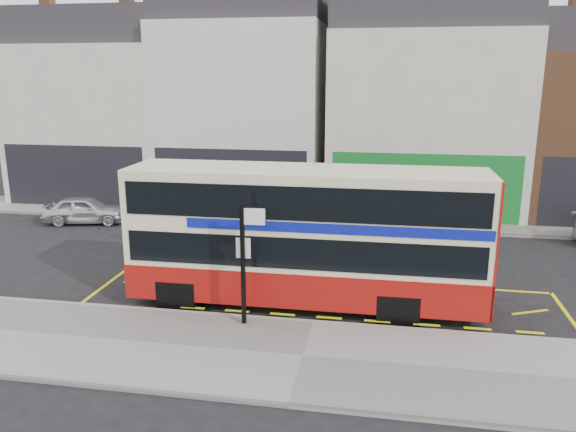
% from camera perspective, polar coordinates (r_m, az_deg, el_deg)
% --- Properties ---
extents(ground, '(120.00, 120.00, 0.00)m').
position_cam_1_polar(ground, '(15.81, 2.77, -10.53)').
color(ground, black).
rests_on(ground, ground).
extents(pavement, '(40.00, 4.00, 0.15)m').
position_cam_1_polar(pavement, '(13.74, 1.51, -14.22)').
color(pavement, gray).
rests_on(pavement, ground).
extents(kerb, '(40.00, 0.15, 0.15)m').
position_cam_1_polar(kerb, '(15.44, 2.59, -10.85)').
color(kerb, gray).
rests_on(kerb, ground).
extents(far_pavement, '(50.00, 3.00, 0.15)m').
position_cam_1_polar(far_pavement, '(26.14, 5.83, -0.31)').
color(far_pavement, gray).
rests_on(far_pavement, ground).
extents(road_markings, '(14.00, 3.40, 0.01)m').
position_cam_1_polar(road_markings, '(17.27, 3.45, -8.31)').
color(road_markings, yellow).
rests_on(road_markings, ground).
extents(terrace_far_left, '(8.00, 8.01, 10.80)m').
position_cam_1_polar(terrace_far_left, '(33.02, -17.85, 10.48)').
color(terrace_far_left, silver).
rests_on(terrace_far_left, ground).
extents(terrace_left, '(8.00, 8.01, 11.80)m').
position_cam_1_polar(terrace_left, '(30.15, -4.02, 11.77)').
color(terrace_left, silver).
rests_on(terrace_left, ground).
extents(terrace_green_shop, '(9.00, 8.01, 11.30)m').
position_cam_1_polar(terrace_green_shop, '(29.33, 13.64, 10.85)').
color(terrace_green_shop, silver).
rests_on(terrace_green_shop, ground).
extents(double_decker_bus, '(10.17, 2.41, 4.06)m').
position_cam_1_polar(double_decker_bus, '(16.11, 1.93, -1.94)').
color(double_decker_bus, beige).
rests_on(double_decker_bus, ground).
extents(bus_stop_post, '(0.82, 0.15, 3.28)m').
position_cam_1_polar(bus_stop_post, '(14.61, -4.36, -3.82)').
color(bus_stop_post, black).
rests_on(bus_stop_post, pavement).
extents(car_silver, '(3.89, 2.19, 1.25)m').
position_cam_1_polar(car_silver, '(27.08, -19.92, 0.61)').
color(car_silver, silver).
rests_on(car_silver, ground).
extents(car_grey, '(4.35, 2.12, 1.37)m').
position_cam_1_polar(car_grey, '(23.78, 9.55, -0.39)').
color(car_grey, '#45474D').
rests_on(car_grey, ground).
extents(street_tree_left, '(2.87, 2.87, 6.19)m').
position_cam_1_polar(street_tree_left, '(31.80, -24.23, 8.71)').
color(street_tree_left, black).
rests_on(street_tree_left, ground).
extents(street_tree_right, '(2.71, 2.71, 5.85)m').
position_cam_1_polar(street_tree_right, '(26.95, 15.93, 8.13)').
color(street_tree_right, black).
rests_on(street_tree_right, ground).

